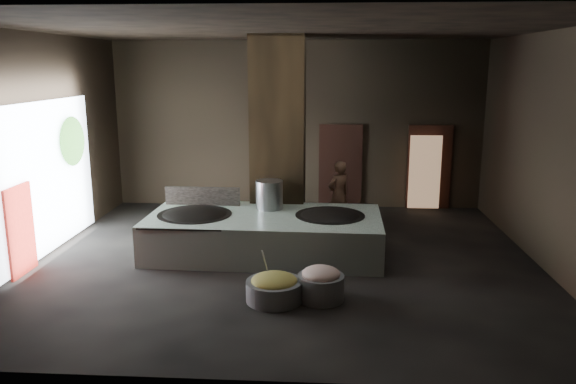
# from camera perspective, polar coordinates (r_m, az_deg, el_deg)

# --- Properties ---
(floor) EXTENTS (10.00, 9.00, 0.10)m
(floor) POSITION_cam_1_polar(r_m,az_deg,el_deg) (11.48, -0.20, -7.10)
(floor) COLOR black
(floor) RESTS_ON ground
(ceiling) EXTENTS (10.00, 9.00, 0.10)m
(ceiling) POSITION_cam_1_polar(r_m,az_deg,el_deg) (10.82, -0.22, 16.46)
(ceiling) COLOR black
(ceiling) RESTS_ON back_wall
(back_wall) EXTENTS (10.00, 0.10, 4.50)m
(back_wall) POSITION_cam_1_polar(r_m,az_deg,el_deg) (15.43, 0.93, 6.81)
(back_wall) COLOR black
(back_wall) RESTS_ON ground
(front_wall) EXTENTS (10.00, 0.10, 4.50)m
(front_wall) POSITION_cam_1_polar(r_m,az_deg,el_deg) (6.47, -2.92, -1.59)
(front_wall) COLOR black
(front_wall) RESTS_ON ground
(left_wall) EXTENTS (0.10, 9.00, 4.50)m
(left_wall) POSITION_cam_1_polar(r_m,az_deg,el_deg) (12.33, -24.40, 4.16)
(left_wall) COLOR black
(left_wall) RESTS_ON ground
(right_wall) EXTENTS (0.10, 9.00, 4.50)m
(right_wall) POSITION_cam_1_polar(r_m,az_deg,el_deg) (11.72, 25.30, 3.69)
(right_wall) COLOR black
(right_wall) RESTS_ON ground
(pillar) EXTENTS (1.20, 1.20, 4.50)m
(pillar) POSITION_cam_1_polar(r_m,az_deg,el_deg) (12.82, -0.98, 5.59)
(pillar) COLOR black
(pillar) RESTS_ON ground
(hearth_platform) EXTENTS (4.85, 2.43, 0.83)m
(hearth_platform) POSITION_cam_1_polar(r_m,az_deg,el_deg) (11.71, -2.38, -4.31)
(hearth_platform) COLOR silver
(hearth_platform) RESTS_ON ground
(platform_cap) EXTENTS (4.68, 2.24, 0.03)m
(platform_cap) POSITION_cam_1_polar(r_m,az_deg,el_deg) (11.60, -2.40, -2.43)
(platform_cap) COLOR black
(platform_cap) RESTS_ON hearth_platform
(wok_left) EXTENTS (1.51, 1.51, 0.42)m
(wok_left) POSITION_cam_1_polar(r_m,az_deg,el_deg) (11.80, -9.45, -2.65)
(wok_left) COLOR black
(wok_left) RESTS_ON hearth_platform
(wok_left_rim) EXTENTS (1.54, 1.54, 0.05)m
(wok_left_rim) POSITION_cam_1_polar(r_m,az_deg,el_deg) (11.79, -9.46, -2.32)
(wok_left_rim) COLOR black
(wok_left_rim) RESTS_ON hearth_platform
(wok_right) EXTENTS (1.40, 1.40, 0.39)m
(wok_right) POSITION_cam_1_polar(r_m,az_deg,el_deg) (11.60, 4.28, -2.78)
(wok_right) COLOR black
(wok_right) RESTS_ON hearth_platform
(wok_right_rim) EXTENTS (1.43, 1.43, 0.05)m
(wok_right_rim) POSITION_cam_1_polar(r_m,az_deg,el_deg) (11.58, 4.29, -2.44)
(wok_right_rim) COLOR black
(wok_right_rim) RESTS_ON hearth_platform
(stock_pot) EXTENTS (0.58, 0.58, 0.62)m
(stock_pot) POSITION_cam_1_polar(r_m,az_deg,el_deg) (12.05, -1.91, -0.30)
(stock_pot) COLOR gray
(stock_pot) RESTS_ON hearth_platform
(splash_guard) EXTENTS (1.66, 0.11, 0.42)m
(splash_guard) POSITION_cam_1_polar(r_m,az_deg,el_deg) (12.49, -8.68, -0.44)
(splash_guard) COLOR black
(splash_guard) RESTS_ON hearth_platform
(cook) EXTENTS (0.71, 0.67, 1.64)m
(cook) POSITION_cam_1_polar(r_m,az_deg,el_deg) (13.46, 5.16, -0.31)
(cook) COLOR brown
(cook) RESTS_ON ground
(veg_basin) EXTENTS (1.08, 1.08, 0.35)m
(veg_basin) POSITION_cam_1_polar(r_m,az_deg,el_deg) (9.51, -1.40, -10.00)
(veg_basin) COLOR gray
(veg_basin) RESTS_ON ground
(veg_fill) EXTENTS (0.78, 0.78, 0.24)m
(veg_fill) POSITION_cam_1_polar(r_m,az_deg,el_deg) (9.44, -1.41, -9.02)
(veg_fill) COLOR olive
(veg_fill) RESTS_ON veg_basin
(ladle) EXTENTS (0.13, 0.37, 0.67)m
(ladle) POSITION_cam_1_polar(r_m,az_deg,el_deg) (9.52, -2.24, -7.54)
(ladle) COLOR gray
(ladle) RESTS_ON veg_basin
(meat_basin) EXTENTS (1.00, 1.00, 0.43)m
(meat_basin) POSITION_cam_1_polar(r_m,az_deg,el_deg) (9.56, 3.36, -9.63)
(meat_basin) COLOR gray
(meat_basin) RESTS_ON ground
(meat_fill) EXTENTS (0.65, 0.65, 0.25)m
(meat_fill) POSITION_cam_1_polar(r_m,az_deg,el_deg) (9.47, 3.37, -8.31)
(meat_fill) COLOR tan
(meat_fill) RESTS_ON meat_basin
(doorway_near) EXTENTS (1.18, 0.08, 2.38)m
(doorway_near) POSITION_cam_1_polar(r_m,az_deg,el_deg) (15.48, 5.34, 2.47)
(doorway_near) COLOR black
(doorway_near) RESTS_ON ground
(doorway_near_glow) EXTENTS (0.87, 0.04, 2.05)m
(doorway_near_glow) POSITION_cam_1_polar(r_m,az_deg,el_deg) (15.58, 5.73, 2.34)
(doorway_near_glow) COLOR #8C6647
(doorway_near_glow) RESTS_ON ground
(doorway_far) EXTENTS (1.18, 0.08, 2.38)m
(doorway_far) POSITION_cam_1_polar(r_m,az_deg,el_deg) (15.74, 14.12, 2.31)
(doorway_far) COLOR black
(doorway_far) RESTS_ON ground
(doorway_far_glow) EXTENTS (0.84, 0.04, 1.98)m
(doorway_far_glow) POSITION_cam_1_polar(r_m,az_deg,el_deg) (15.46, 13.72, 1.96)
(doorway_far_glow) COLOR #8C6647
(doorway_far_glow) RESTS_ON ground
(left_opening) EXTENTS (0.04, 4.20, 3.10)m
(left_opening) POSITION_cam_1_polar(r_m,az_deg,el_deg) (12.56, -23.30, 1.39)
(left_opening) COLOR white
(left_opening) RESTS_ON ground
(pavilion_sliver) EXTENTS (0.05, 0.90, 1.70)m
(pavilion_sliver) POSITION_cam_1_polar(r_m,az_deg,el_deg) (11.58, -25.53, -3.54)
(pavilion_sliver) COLOR maroon
(pavilion_sliver) RESTS_ON ground
(tree_silhouette) EXTENTS (0.28, 1.10, 1.10)m
(tree_silhouette) POSITION_cam_1_polar(r_m,az_deg,el_deg) (13.40, -21.05, 4.84)
(tree_silhouette) COLOR #194714
(tree_silhouette) RESTS_ON left_opening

